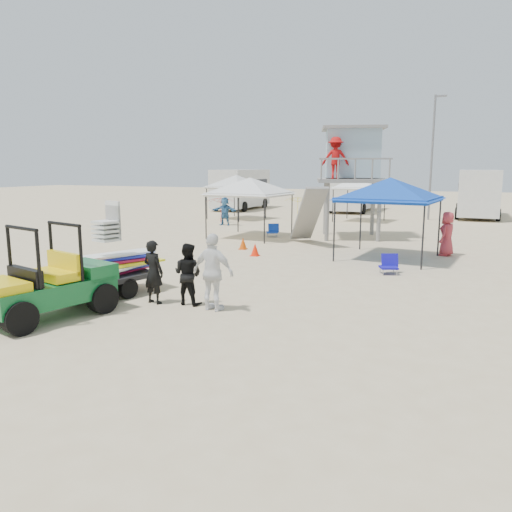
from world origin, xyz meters
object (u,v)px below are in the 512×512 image
at_px(utility_cart, 45,276).
at_px(man_left, 153,272).
at_px(surf_trailer, 112,262).
at_px(lifeguard_tower, 351,158).
at_px(canopy_blue, 390,181).

distance_m(utility_cart, man_left, 2.55).
xyz_separation_m(surf_trailer, man_left, (1.52, -0.30, -0.09)).
distance_m(surf_trailer, man_left, 1.55).
bearing_deg(man_left, lifeguard_tower, -89.00).
relative_size(utility_cart, surf_trailer, 1.12).
height_order(man_left, canopy_blue, canopy_blue).
xyz_separation_m(utility_cart, lifeguard_tower, (3.50, 16.13, 2.90)).
xyz_separation_m(man_left, canopy_blue, (4.58, 8.78, 2.09)).
bearing_deg(utility_cart, canopy_blue, 60.55).
relative_size(surf_trailer, canopy_blue, 0.75).
height_order(utility_cart, lifeguard_tower, lifeguard_tower).
bearing_deg(canopy_blue, lifeguard_tower, 116.15).
xyz_separation_m(utility_cart, man_left, (1.52, 2.04, -0.18)).
distance_m(surf_trailer, canopy_blue, 10.64).
bearing_deg(surf_trailer, lifeguard_tower, 75.77).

